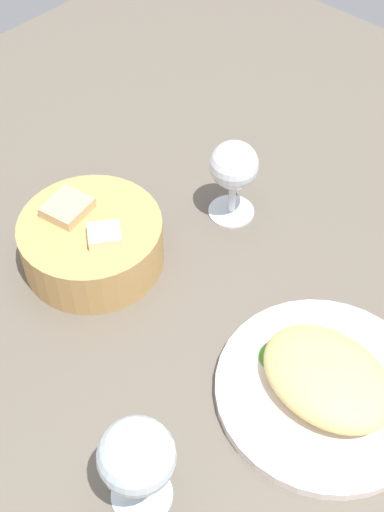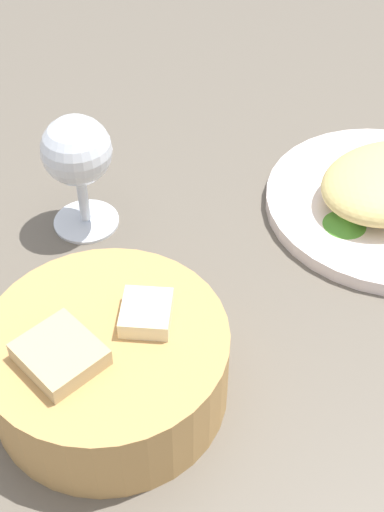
% 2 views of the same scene
% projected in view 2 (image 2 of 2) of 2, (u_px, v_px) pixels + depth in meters
% --- Properties ---
extents(ground_plane, '(1.40, 1.40, 0.02)m').
position_uv_depth(ground_plane, '(255.00, 281.00, 0.64)').
color(ground_plane, '#60574B').
extents(lettuce_garnish, '(0.04, 0.04, 0.01)m').
position_uv_depth(lettuce_garnish, '(345.00, 221.00, 0.65)').
color(lettuce_garnish, '#488E2B').
rests_on(lettuce_garnish, plate).
extents(bread_basket, '(0.18, 0.18, 0.08)m').
position_uv_depth(bread_basket, '(107.00, 363.00, 0.51)').
color(bread_basket, tan).
rests_on(bread_basket, ground_plane).
extents(wine_glass_near, '(0.06, 0.06, 0.12)m').
position_uv_depth(wine_glass_near, '(77.00, 157.00, 0.62)').
color(wine_glass_near, silver).
rests_on(wine_glass_near, ground_plane).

